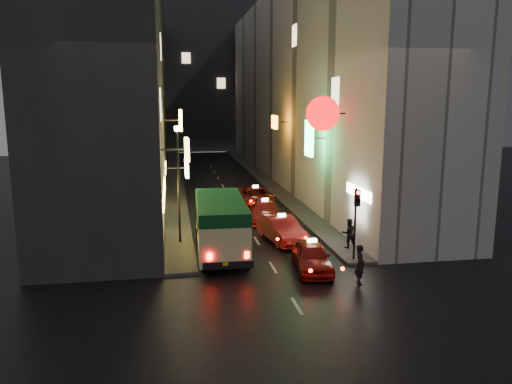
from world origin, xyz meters
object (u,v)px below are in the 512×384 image
taxi_near (312,254)px  traffic_light (357,208)px  minibus (221,220)px  pedestrian_crossing (360,262)px  lamp_post (178,177)px

taxi_near → traffic_light: bearing=15.9°
minibus → pedestrian_crossing: minibus is taller
minibus → taxi_near: 5.00m
taxi_near → traffic_light: traffic_light is taller
taxi_near → traffic_light: 3.09m
taxi_near → lamp_post: size_ratio=0.82×
taxi_near → pedestrian_crossing: (1.55, -1.99, 0.20)m
minibus → taxi_near: bearing=-37.5°
taxi_near → pedestrian_crossing: bearing=-52.1°
lamp_post → traffic_light: bearing=-28.9°
taxi_near → lamp_post: bearing=138.5°
pedestrian_crossing → traffic_light: (0.79, 2.65, 1.71)m
traffic_light → lamp_post: size_ratio=0.56×
minibus → taxi_near: size_ratio=1.32×
pedestrian_crossing → taxi_near: bearing=41.6°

